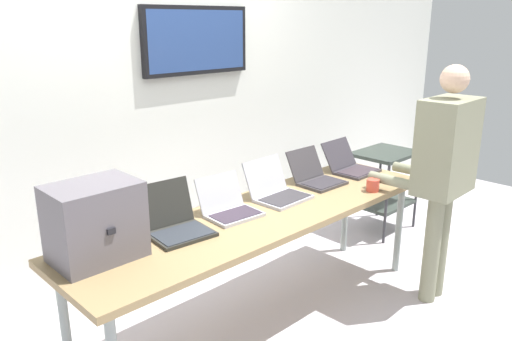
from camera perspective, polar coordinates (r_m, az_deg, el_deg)
The scene contains 12 objects.
ground at distance 3.46m, azimuth 0.99°, elevation -16.64°, with size 8.00×8.00×0.04m, color #B8AFB7.
back_wall at distance 3.82m, azimuth -11.03°, elevation 7.83°, with size 8.00×0.11×2.60m.
workbench at distance 3.12m, azimuth 1.06°, elevation -5.54°, with size 2.60×0.70×0.75m.
equipment_box at distance 2.56m, azimuth -17.82°, elevation -5.56°, with size 0.42×0.32×0.39m.
laptop_station_0 at distance 2.81m, azimuth -9.18°, elevation -5.82°, with size 0.35×0.37×0.27m.
laptop_station_1 at distance 3.03m, azimuth -3.12°, elevation -4.07°, with size 0.33×0.33×0.22m.
laptop_station_2 at distance 3.31m, azimuth 2.34°, elevation -2.20°, with size 0.36×0.35×0.25m.
laptop_station_3 at distance 3.63m, azimuth 6.80°, elevation -0.61°, with size 0.31×0.35×0.23m.
laptop_station_4 at distance 3.95m, azimuth 10.64°, elevation 0.64°, with size 0.34×0.37×0.23m.
person at distance 3.52m, azimuth 20.55°, elevation 0.75°, with size 0.45×0.59×1.62m.
coffee_mug at distance 3.53m, azimuth 13.11°, elevation -1.64°, with size 0.09×0.09×0.08m.
storage_cart at distance 4.73m, azimuth 14.28°, elevation -0.88°, with size 0.56×0.44×0.74m.
Camera 1 is at (-2.05, -2.03, 1.89)m, focal length 35.23 mm.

